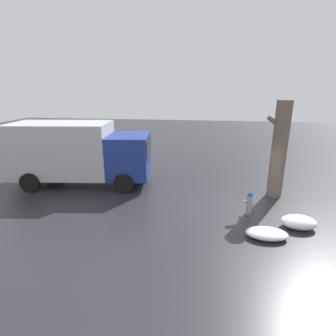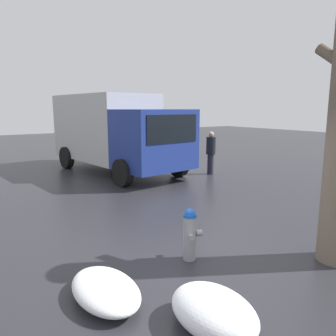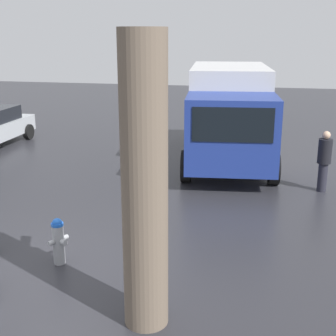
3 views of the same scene
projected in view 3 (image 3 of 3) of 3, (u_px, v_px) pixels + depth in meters
ground_plane at (60, 263)px, 8.60m from camera, size 60.00×60.00×0.00m
fire_hydrant at (58, 240)px, 8.47m from camera, size 0.41×0.34×0.89m
tree_trunk at (145, 186)px, 6.31m from camera, size 0.97×0.64×4.15m
delivery_truck at (229, 111)px, 15.02m from camera, size 6.77×3.29×3.03m
pedestrian at (324, 159)px, 12.27m from camera, size 0.36×0.36×1.63m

